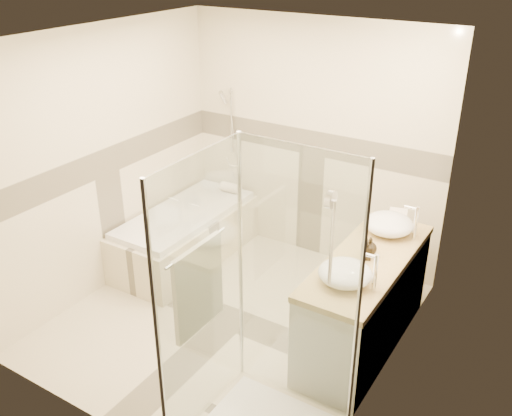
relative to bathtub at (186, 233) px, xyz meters
The scene contains 12 objects.
room 1.57m from the bathtub, 30.53° to the right, with size 2.82×3.02×2.52m.
bathtub is the anchor object (origin of this frame).
vanity 2.18m from the bathtub, ahead, with size 0.58×1.62×0.85m.
shower_enclosure 2.47m from the bathtub, 41.10° to the right, with size 0.96×0.93×2.04m.
vessel_sink_near 2.22m from the bathtub, ahead, with size 0.42×0.42×0.17m, color white.
vessel_sink_far 2.35m from the bathtub, 20.04° to the right, with size 0.40×0.40×0.16m, color white.
faucet_near 2.46m from the bathtub, ahead, with size 0.12×0.03×0.30m.
faucet_far 2.57m from the bathtub, 18.33° to the right, with size 0.13×0.03×0.31m.
amenity_bottle_a 2.25m from the bathtub, ahead, with size 0.08×0.08×0.17m, color black.
amenity_bottle_b 2.24m from the bathtub, ahead, with size 0.11×0.11×0.15m, color black.
folded_towels 2.24m from the bathtub, ahead, with size 0.16×0.26×0.08m, color white.
rolled_towel 0.74m from the bathtub, 78.81° to the left, with size 0.11×0.11×0.24m, color white.
Camera 1 is at (2.43, -3.49, 3.17)m, focal length 40.00 mm.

